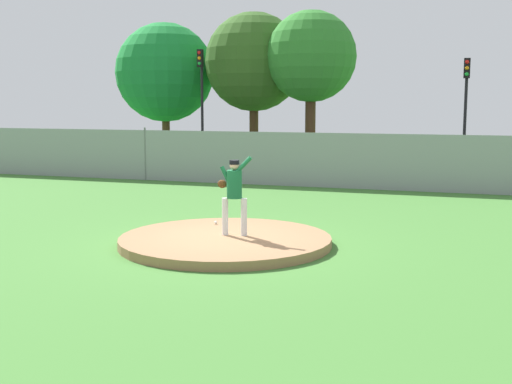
{
  "coord_description": "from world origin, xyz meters",
  "views": [
    {
      "loc": [
        4.98,
        -12.71,
        3.02
      ],
      "look_at": [
        0.13,
        1.65,
        0.93
      ],
      "focal_mm": 45.92,
      "sensor_mm": 36.0,
      "label": 1
    }
  ],
  "objects_px": {
    "parked_car_champagne": "(288,154)",
    "parked_car_slate": "(439,157)",
    "traffic_light_near": "(201,86)",
    "baseball": "(216,223)",
    "pitcher_youth": "(234,189)",
    "traffic_light_far": "(466,94)",
    "traffic_cone_orange": "(249,159)"
  },
  "relations": [
    {
      "from": "parked_car_champagne",
      "to": "parked_car_slate",
      "type": "xyz_separation_m",
      "value": [
        6.33,
        0.27,
        0.0
      ]
    },
    {
      "from": "pitcher_youth",
      "to": "traffic_light_far",
      "type": "relative_size",
      "value": 0.34
    },
    {
      "from": "traffic_light_far",
      "to": "traffic_cone_orange",
      "type": "bearing_deg",
      "value": -172.73
    },
    {
      "from": "parked_car_champagne",
      "to": "parked_car_slate",
      "type": "distance_m",
      "value": 6.33
    },
    {
      "from": "parked_car_champagne",
      "to": "traffic_light_near",
      "type": "distance_m",
      "value": 7.98
    },
    {
      "from": "parked_car_slate",
      "to": "traffic_light_far",
      "type": "distance_m",
      "value": 4.8
    },
    {
      "from": "traffic_cone_orange",
      "to": "traffic_light_near",
      "type": "xyz_separation_m",
      "value": [
        -3.12,
        1.44,
        3.59
      ]
    },
    {
      "from": "traffic_cone_orange",
      "to": "traffic_light_far",
      "type": "xyz_separation_m",
      "value": [
        10.03,
        1.28,
        3.14
      ]
    },
    {
      "from": "traffic_cone_orange",
      "to": "traffic_light_far",
      "type": "height_order",
      "value": "traffic_light_far"
    },
    {
      "from": "pitcher_youth",
      "to": "parked_car_slate",
      "type": "bearing_deg",
      "value": 77.08
    },
    {
      "from": "traffic_light_near",
      "to": "traffic_light_far",
      "type": "distance_m",
      "value": 13.16
    },
    {
      "from": "parked_car_champagne",
      "to": "parked_car_slate",
      "type": "relative_size",
      "value": 0.96
    },
    {
      "from": "traffic_light_near",
      "to": "parked_car_slate",
      "type": "bearing_deg",
      "value": -18.42
    },
    {
      "from": "pitcher_youth",
      "to": "traffic_light_near",
      "type": "relative_size",
      "value": 0.3
    },
    {
      "from": "pitcher_youth",
      "to": "baseball",
      "type": "xyz_separation_m",
      "value": [
        -0.87,
        1.07,
        -0.96
      ]
    },
    {
      "from": "baseball",
      "to": "traffic_light_near",
      "type": "distance_m",
      "value": 19.82
    },
    {
      "from": "traffic_light_far",
      "to": "parked_car_champagne",
      "type": "bearing_deg",
      "value": -149.83
    },
    {
      "from": "parked_car_slate",
      "to": "baseball",
      "type": "bearing_deg",
      "value": -107.27
    },
    {
      "from": "parked_car_champagne",
      "to": "parked_car_slate",
      "type": "height_order",
      "value": "parked_car_champagne"
    },
    {
      "from": "pitcher_youth",
      "to": "traffic_cone_orange",
      "type": "relative_size",
      "value": 3.11
    },
    {
      "from": "pitcher_youth",
      "to": "parked_car_slate",
      "type": "distance_m",
      "value": 15.14
    },
    {
      "from": "traffic_light_near",
      "to": "baseball",
      "type": "bearing_deg",
      "value": -65.72
    },
    {
      "from": "parked_car_champagne",
      "to": "traffic_light_near",
      "type": "height_order",
      "value": "traffic_light_near"
    },
    {
      "from": "parked_car_slate",
      "to": "traffic_light_near",
      "type": "relative_size",
      "value": 0.79
    },
    {
      "from": "parked_car_champagne",
      "to": "traffic_light_near",
      "type": "bearing_deg",
      "value": 143.72
    },
    {
      "from": "baseball",
      "to": "traffic_cone_orange",
      "type": "xyz_separation_m",
      "value": [
        -4.89,
        16.32,
        0.03
      ]
    },
    {
      "from": "parked_car_champagne",
      "to": "traffic_light_near",
      "type": "relative_size",
      "value": 0.75
    },
    {
      "from": "parked_car_slate",
      "to": "traffic_light_far",
      "type": "relative_size",
      "value": 0.9
    },
    {
      "from": "parked_car_slate",
      "to": "traffic_cone_orange",
      "type": "bearing_deg",
      "value": 163.89
    },
    {
      "from": "baseball",
      "to": "parked_car_champagne",
      "type": "distance_m",
      "value": 13.57
    },
    {
      "from": "parked_car_champagne",
      "to": "pitcher_youth",
      "type": "bearing_deg",
      "value": -78.52
    },
    {
      "from": "pitcher_youth",
      "to": "traffic_light_far",
      "type": "xyz_separation_m",
      "value": [
        4.28,
        18.67,
        2.21
      ]
    }
  ]
}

